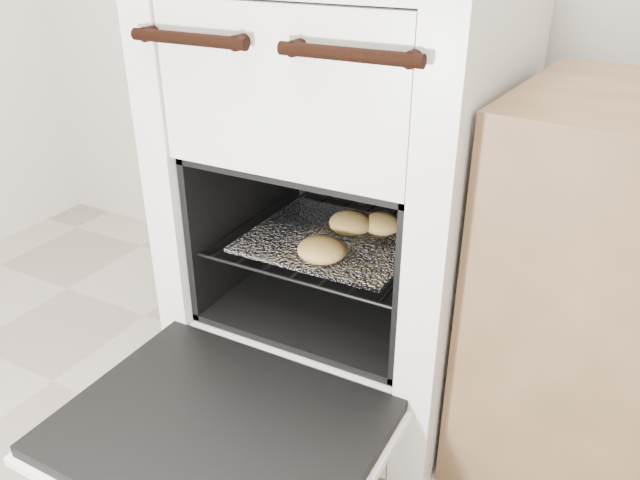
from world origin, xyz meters
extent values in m
cube|color=silver|center=(-0.03, 1.15, 0.51)|extent=(0.66, 0.71, 1.02)
cylinder|color=black|center=(-0.18, 0.77, 0.88)|extent=(0.24, 0.02, 0.02)
cylinder|color=black|center=(0.13, 0.77, 0.88)|extent=(0.24, 0.02, 0.02)
cube|color=black|center=(-0.03, 0.57, 0.23)|extent=(0.57, 0.44, 0.03)
cube|color=silver|center=(-0.03, 0.57, 0.21)|extent=(0.60, 0.46, 0.02)
cylinder|color=black|center=(-0.26, 1.06, 0.41)|extent=(0.01, 0.46, 0.01)
cylinder|color=black|center=(0.21, 1.06, 0.41)|extent=(0.01, 0.46, 0.01)
cylinder|color=black|center=(-0.03, 0.84, 0.41)|extent=(0.47, 0.01, 0.01)
cylinder|color=black|center=(-0.03, 1.28, 0.41)|extent=(0.47, 0.01, 0.01)
cylinder|color=black|center=(-0.22, 1.06, 0.41)|extent=(0.01, 0.44, 0.01)
cylinder|color=black|center=(-0.16, 1.06, 0.41)|extent=(0.01, 0.44, 0.01)
cylinder|color=black|center=(-0.09, 1.06, 0.41)|extent=(0.01, 0.44, 0.01)
cylinder|color=black|center=(-0.03, 1.06, 0.41)|extent=(0.01, 0.44, 0.01)
cylinder|color=black|center=(0.04, 1.06, 0.41)|extent=(0.01, 0.44, 0.01)
cylinder|color=black|center=(0.11, 1.06, 0.41)|extent=(0.01, 0.44, 0.01)
cylinder|color=black|center=(0.17, 1.06, 0.41)|extent=(0.01, 0.44, 0.01)
cube|color=white|center=(-0.03, 1.04, 0.42)|extent=(0.38, 0.33, 0.01)
ellipsoid|color=tan|center=(0.00, 1.07, 0.45)|extent=(0.11, 0.11, 0.05)
ellipsoid|color=tan|center=(0.00, 0.93, 0.44)|extent=(0.15, 0.15, 0.05)
ellipsoid|color=tan|center=(0.06, 1.11, 0.44)|extent=(0.13, 0.13, 0.04)
camera|label=1|loc=(0.55, -0.11, 1.06)|focal=35.00mm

